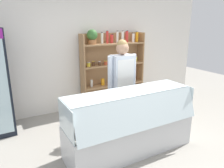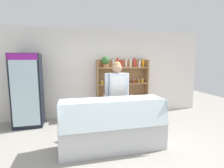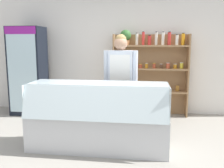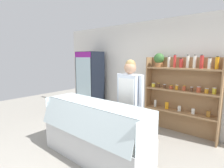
# 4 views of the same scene
# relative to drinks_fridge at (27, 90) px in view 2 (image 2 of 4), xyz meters

# --- Properties ---
(ground_plane) EXTENTS (12.00, 12.00, 0.00)m
(ground_plane) POSITION_rel_drinks_fridge_xyz_m (2.07, -1.75, -0.97)
(ground_plane) COLOR gray
(back_wall) EXTENTS (6.80, 0.10, 2.70)m
(back_wall) POSITION_rel_drinks_fridge_xyz_m (2.07, 0.51, 0.38)
(back_wall) COLOR white
(back_wall) RESTS_ON ground
(drinks_fridge) EXTENTS (0.72, 0.57, 1.94)m
(drinks_fridge) POSITION_rel_drinks_fridge_xyz_m (0.00, 0.00, 0.00)
(drinks_fridge) COLOR black
(drinks_fridge) RESTS_ON ground
(shelving_unit) EXTENTS (1.63, 0.29, 1.87)m
(shelving_unit) POSITION_rel_drinks_fridge_xyz_m (2.66, 0.29, 0.09)
(shelving_unit) COLOR #9E754C
(shelving_unit) RESTS_ON ground
(deli_display_case) EXTENTS (2.08, 0.72, 1.01)m
(deli_display_case) POSITION_rel_drinks_fridge_xyz_m (1.90, -1.69, -0.66)
(deli_display_case) COLOR silver
(deli_display_case) RESTS_ON ground
(shop_clerk) EXTENTS (0.59, 0.25, 1.74)m
(shop_clerk) POSITION_rel_drinks_fridge_xyz_m (2.18, -1.01, 0.06)
(shop_clerk) COLOR #4C4233
(shop_clerk) RESTS_ON ground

